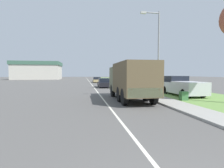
{
  "coord_description": "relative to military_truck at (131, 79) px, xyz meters",
  "views": [
    {
      "loc": [
        -1.62,
        -1.24,
        2.1
      ],
      "look_at": [
        0.84,
        13.7,
        1.22
      ],
      "focal_mm": 28.0,
      "sensor_mm": 36.0,
      "label": 1
    }
  ],
  "objects": [
    {
      "name": "grass_strip_right",
      "position": [
        6.79,
        27.78,
        -1.66
      ],
      "size": [
        7.0,
        120.0,
        0.02
      ],
      "color": "#6B9347",
      "rests_on": "ground"
    },
    {
      "name": "lane_centre_stripe",
      "position": [
        -2.11,
        27.78,
        -1.67
      ],
      "size": [
        0.12,
        120.0,
        0.0
      ],
      "color": "silver",
      "rests_on": "ground"
    },
    {
      "name": "building_distant",
      "position": [
        -21.1,
        58.53,
        1.74
      ],
      "size": [
        17.14,
        13.0,
        6.74
      ],
      "color": "beige",
      "rests_on": "ground"
    },
    {
      "name": "military_truck",
      "position": [
        0.0,
        0.0,
        0.0
      ],
      "size": [
        2.36,
        6.94,
        2.95
      ],
      "color": "#606647",
      "rests_on": "ground"
    },
    {
      "name": "ground_plane",
      "position": [
        -2.11,
        27.78,
        -1.67
      ],
      "size": [
        180.0,
        180.0,
        0.0
      ],
      "primitive_type": "plane",
      "color": "#565451"
    },
    {
      "name": "pickup_truck",
      "position": [
        5.81,
        2.33,
        -0.76
      ],
      "size": [
        2.09,
        5.18,
        1.87
      ],
      "color": "silver",
      "rests_on": "grass_strip_right"
    },
    {
      "name": "car_second_ahead",
      "position": [
        -0.47,
        29.13,
        -1.05
      ],
      "size": [
        1.87,
        4.04,
        1.35
      ],
      "color": "tan",
      "rests_on": "ground"
    },
    {
      "name": "lamp_post",
      "position": [
        2.44,
        0.72,
        2.75
      ],
      "size": [
        1.69,
        0.24,
        7.25
      ],
      "color": "gray",
      "rests_on": "sidewalk_right"
    },
    {
      "name": "sidewalk_right",
      "position": [
        2.39,
        27.78,
        -1.61
      ],
      "size": [
        1.8,
        120.0,
        0.12
      ],
      "color": "#9E9B93",
      "rests_on": "ground"
    },
    {
      "name": "utility_box",
      "position": [
        4.09,
        -0.86,
        -1.3
      ],
      "size": [
        0.55,
        0.45,
        0.7
      ],
      "color": "#3D7042",
      "rests_on": "grass_strip_right"
    },
    {
      "name": "car_nearest_ahead",
      "position": [
        -0.57,
        13.52,
        -1.02
      ],
      "size": [
        1.74,
        4.02,
        1.44
      ],
      "color": "black",
      "rests_on": "ground"
    }
  ]
}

